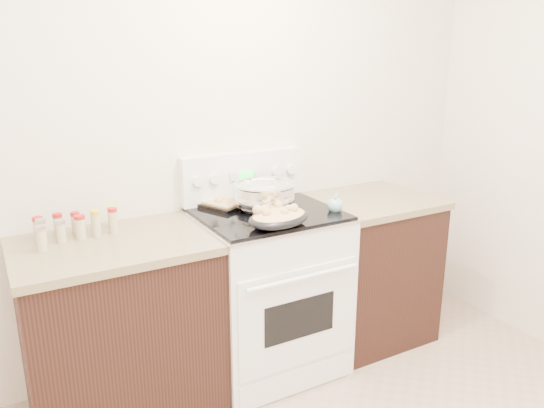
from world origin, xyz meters
TOP-DOWN VIEW (x-y plane):
  - room_shell at (0.00, 0.00)m, footprint 4.10×3.60m
  - counter_left at (-0.48, 1.43)m, footprint 0.93×0.67m
  - counter_right at (1.08, 1.43)m, footprint 0.73×0.67m
  - kitchen_range at (0.35, 1.42)m, footprint 0.78×0.73m
  - mixing_bowl at (0.35, 1.45)m, footprint 0.40×0.40m
  - roasting_pan at (0.28, 1.18)m, footprint 0.41×0.34m
  - baking_sheet at (0.27, 1.70)m, footprint 0.52×0.45m
  - wooden_spoon at (0.25, 1.34)m, footprint 0.09×0.24m
  - blue_ladle at (0.69, 1.26)m, footprint 0.20×0.24m
  - spice_jars at (-0.63, 1.57)m, footprint 0.40×0.23m

SIDE VIEW (x-z plane):
  - counter_left at x=-0.48m, z-range 0.00..0.92m
  - counter_right at x=1.08m, z-range 0.00..0.92m
  - kitchen_range at x=0.35m, z-range -0.12..1.10m
  - wooden_spoon at x=0.25m, z-range 0.93..0.98m
  - baking_sheet at x=0.27m, z-range 0.93..0.99m
  - blue_ladle at x=0.69m, z-range 0.93..1.03m
  - spice_jars at x=-0.63m, z-range 0.91..1.04m
  - roasting_pan at x=0.28m, z-range 0.93..1.05m
  - mixing_bowl at x=0.35m, z-range 0.92..1.12m
  - room_shell at x=0.00m, z-range 0.33..3.08m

